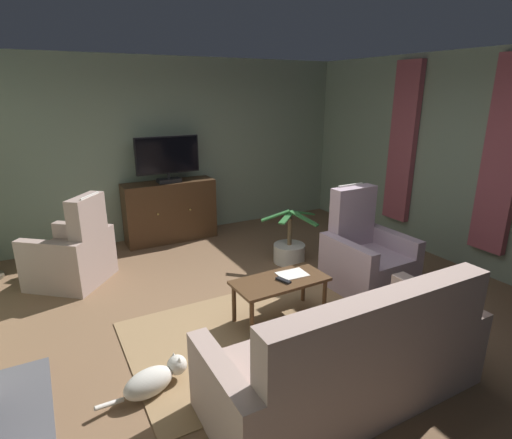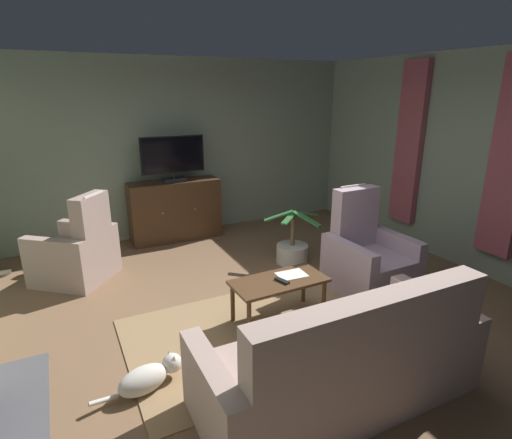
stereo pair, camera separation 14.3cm
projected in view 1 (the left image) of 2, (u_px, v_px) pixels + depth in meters
name	position (u px, v px, depth m)	size (l,w,h in m)	color
ground_plane	(271.00, 321.00, 4.26)	(6.53, 6.80, 0.04)	brown
wall_back	(171.00, 149.00, 6.47)	(6.53, 0.10, 2.77)	gray
wall_right_with_window	(476.00, 163.00, 5.20)	(0.10, 6.80, 2.77)	gray
curtain_panel_near	(502.00, 157.00, 4.79)	(0.10, 0.44, 2.32)	#A34C56
curtain_panel_far	(403.00, 143.00, 6.04)	(0.10, 0.44, 2.32)	#A34C56
rug_central	(266.00, 330.00, 4.04)	(2.63, 1.70, 0.01)	#8E704C
tv_cabinet	(170.00, 213.00, 6.38)	(1.39, 0.45, 0.94)	black
television	(168.00, 158.00, 6.07)	(0.96, 0.20, 0.69)	black
coffee_table	(280.00, 285.00, 4.13)	(0.98, 0.49, 0.45)	#4C331E
tv_remote	(283.00, 280.00, 4.07)	(0.17, 0.05, 0.02)	black
folded_newspaper	(292.00, 274.00, 4.23)	(0.30, 0.22, 0.01)	silver
sofa_floral	(350.00, 363.00, 3.05)	(2.17, 0.90, 1.02)	#A3897F
armchair_angled_to_table	(366.00, 258.00, 4.86)	(0.87, 0.87, 1.20)	#AD93A3
armchair_by_fireplace	(73.00, 255.00, 4.98)	(1.13, 1.13, 1.13)	#A3897F
potted_plant_small_fern_corner	(289.00, 250.00, 5.62)	(0.79, 0.72, 0.75)	beige
cat	(154.00, 380.00, 3.19)	(0.75, 0.31, 0.24)	beige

